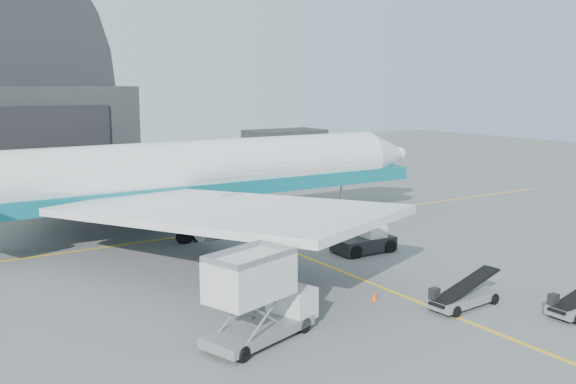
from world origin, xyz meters
TOP-DOWN VIEW (x-y plane):
  - ground at (0.00, 0.00)m, footprint 200.00×200.00m
  - taxi_lines at (0.00, 12.67)m, footprint 80.00×42.12m
  - distant_bldg_a at (38.00, 72.00)m, footprint 14.00×8.00m
  - distant_bldg_b at (55.00, 68.00)m, footprint 8.00×6.00m
  - airliner at (-5.12, 21.07)m, footprint 50.67×49.13m
  - catering_truck at (-10.54, -2.01)m, footprint 6.65×4.12m
  - pushback_tug at (4.57, 8.31)m, footprint 4.53×2.75m
  - belt_loader_b at (1.52, -3.99)m, footprint 5.01×2.07m
  - traffic_cone at (-1.90, -0.41)m, footprint 0.36×0.36m

SIDE VIEW (x-z plane):
  - ground at x=0.00m, z-range 0.00..0.00m
  - distant_bldg_a at x=38.00m, z-range -2.00..2.00m
  - distant_bldg_b at x=55.00m, z-range -1.40..1.40m
  - taxi_lines at x=0.00m, z-range 0.00..0.02m
  - traffic_cone at x=-1.90m, z-range -0.01..0.51m
  - belt_loader_b at x=1.52m, z-range -0.36..1.52m
  - pushback_tug at x=4.57m, z-range -0.26..1.80m
  - catering_truck at x=-10.54m, z-range 0.03..4.32m
  - airliner at x=-5.12m, z-range -3.92..13.87m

